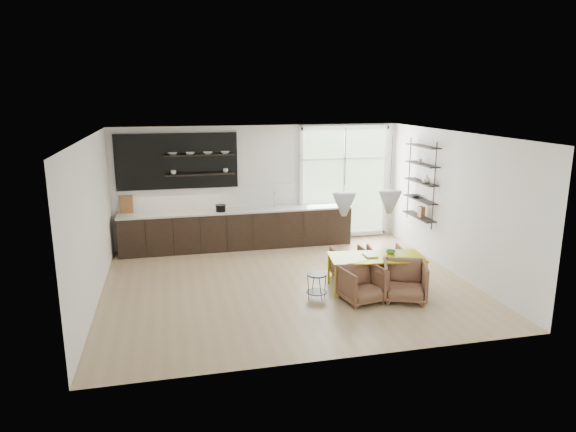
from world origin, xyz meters
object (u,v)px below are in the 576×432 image
at_px(armchair_back_right, 385,261).
at_px(armchair_front_right, 405,281).
at_px(wire_stool, 317,283).
at_px(armchair_front_left, 362,284).
at_px(armchair_back_left, 350,263).
at_px(dining_table, 376,259).

distance_m(armchair_back_right, armchair_front_right, 1.26).
height_order(armchair_back_right, wire_stool, armchair_back_right).
bearing_deg(armchair_front_left, armchair_front_right, -18.44).
bearing_deg(armchair_front_right, wire_stool, -173.06).
bearing_deg(armchair_back_left, armchair_front_right, 112.77).
bearing_deg(armchair_back_left, armchair_front_left, 79.08).
height_order(armchair_back_right, armchair_front_right, armchair_front_right).
bearing_deg(wire_stool, dining_table, 10.67).
bearing_deg(armchair_front_right, dining_table, 136.49).
bearing_deg(dining_table, armchair_back_left, 120.95).
bearing_deg(armchair_back_right, armchair_back_left, 6.37).
distance_m(armchair_back_left, armchair_front_right, 1.41).
bearing_deg(armchair_back_right, dining_table, 62.58).
xyz_separation_m(armchair_front_left, wire_stool, (-0.75, 0.28, -0.02)).
xyz_separation_m(dining_table, armchair_back_right, (0.47, 0.63, -0.29)).
relative_size(dining_table, armchair_front_right, 2.39).
relative_size(armchair_back_left, armchair_front_left, 0.95).
relative_size(armchair_back_right, armchair_front_right, 0.88).
xyz_separation_m(armchair_back_left, armchair_front_right, (0.58, -1.28, 0.04)).
relative_size(armchair_back_left, armchair_back_right, 1.00).
bearing_deg(armchair_front_right, armchair_back_right, 103.22).
height_order(armchair_front_left, armchair_front_right, armchair_front_right).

